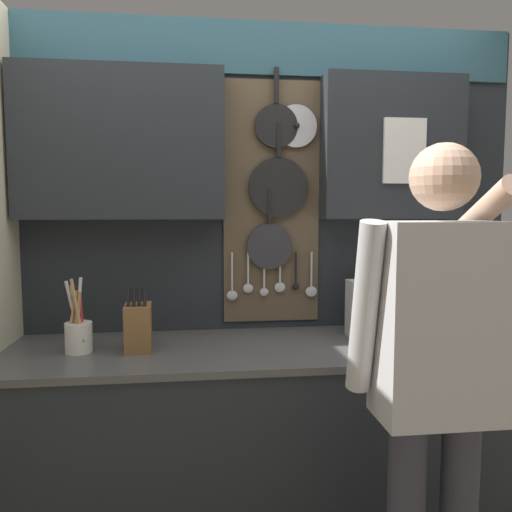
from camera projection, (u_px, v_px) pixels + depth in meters
base_cabinet_counter at (254, 443)px, 2.25m from camera, size 2.15×0.68×0.89m
back_wall_unit at (244, 214)px, 2.45m from camera, size 2.72×0.22×2.39m
microwave at (410, 312)px, 2.27m from camera, size 0.50×0.36×0.27m
knife_block at (138, 327)px, 2.12m from camera, size 0.12×0.16×0.28m
utensil_crock at (78, 333)px, 2.10m from camera, size 0.11×0.11×0.32m
person at (436, 362)px, 1.58m from camera, size 0.54×0.62×1.69m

